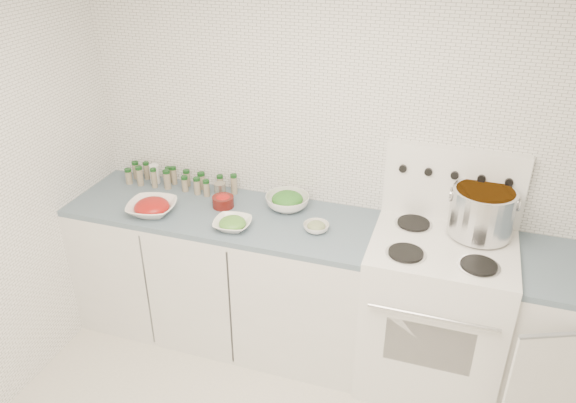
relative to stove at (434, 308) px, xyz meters
The scene contains 12 objects.
room_walls 1.66m from the stove, 112.04° to the right, with size 3.54×3.04×2.52m.
counter_left 1.31m from the stove, behind, with size 1.85×0.62×0.90m.
stove is the anchor object (origin of this frame).
stock_pot 0.63m from the stove, 40.77° to the left, with size 0.36×0.34×0.26m.
bowl_tomato 1.74m from the stove, behind, with size 0.33×0.33×0.09m.
bowl_snowpea 1.24m from the stove, behind, with size 0.23×0.23×0.07m.
bowl_broccoli 1.05m from the stove, 169.96° to the left, with size 0.31×0.31×0.11m.
bowl_zucchini 0.82m from the stove, behind, with size 0.19×0.19×0.06m.
bowl_pepper 1.38m from the stove, behind, with size 0.13×0.13×0.08m.
salt_canister 1.94m from the stove, behind, with size 0.06×0.06×0.13m, color white.
tin_can 1.46m from the stove, behind, with size 0.07×0.07×0.09m, color gray.
spice_cluster 1.78m from the stove, behind, with size 0.76×0.15×0.13m.
Camera 1 is at (0.48, -1.47, 2.53)m, focal length 35.00 mm.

